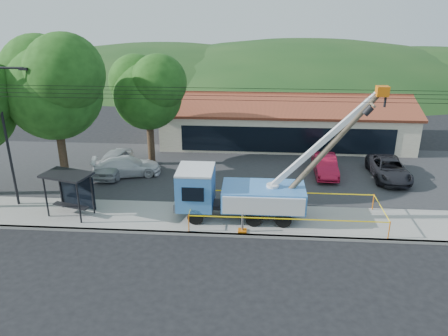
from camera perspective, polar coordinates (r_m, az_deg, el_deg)
name	(u,v)px	position (r m, az deg, el deg)	size (l,w,h in m)	color
ground	(228,256)	(23.38, 0.53, -11.48)	(120.00, 120.00, 0.00)	black
curb	(230,235)	(25.13, 0.84, -8.75)	(60.00, 0.25, 0.15)	gray
sidewalk	(232,219)	(26.79, 1.08, -6.71)	(60.00, 4.00, 0.15)	gray
parking_lot	(238,171)	(34.06, 1.81, -0.42)	(60.00, 12.00, 0.10)	#28282B
strip_mall	(285,122)	(41.13, 7.92, 5.93)	(22.50, 8.53, 4.67)	beige
streetlight	(8,128)	(29.74, -26.39, 4.75)	(2.13, 0.22, 9.00)	black
tree_west_near	(53,83)	(31.04, -21.48, 10.35)	(7.56, 6.72, 10.80)	#332316
tree_lot	(147,89)	(34.24, -9.97, 10.15)	(6.30, 5.60, 8.94)	#332316
hill_west	(161,77)	(77.40, -8.18, 11.71)	(78.40, 56.00, 28.00)	#153916
hill_center	(308,79)	(76.19, 10.92, 11.39)	(89.60, 64.00, 32.00)	#153916
hill_east	(430,80)	(80.97, 25.34, 10.33)	(72.80, 52.00, 26.00)	#153916
utility_truck	(237,192)	(26.26, 1.73, -3.16)	(11.71, 4.13, 8.14)	black
leaning_pole	(325,151)	(25.52, 13.11, 2.12)	(6.28, 1.91, 8.09)	#4F4333
bus_shelter	(70,184)	(28.06, -19.49, -1.96)	(3.19, 2.45, 2.72)	black
caution_tape	(286,208)	(26.47, 8.06, -5.22)	(11.26, 3.65, 1.05)	#D3620B
car_silver	(114,174)	(34.67, -14.11, -0.77)	(1.97, 4.91, 1.67)	#A9ACB0
car_red	(324,176)	(34.22, 12.94, -0.96)	(1.58, 4.54, 1.49)	#A3102C
car_white	(128,176)	(34.03, -12.47, -1.05)	(2.05, 5.04, 1.46)	white
car_dark	(387,179)	(34.93, 20.54, -1.36)	(2.44, 5.30, 1.47)	black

